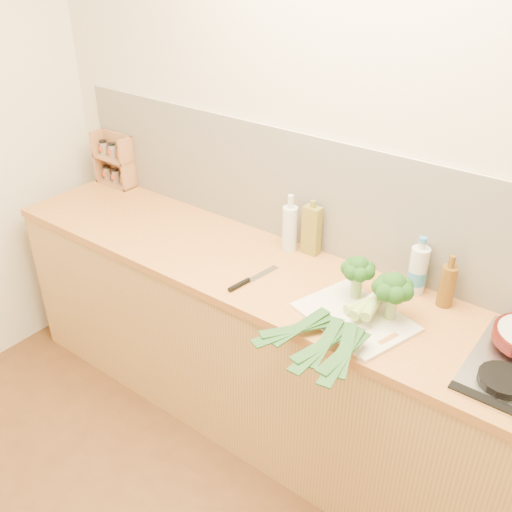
{
  "coord_description": "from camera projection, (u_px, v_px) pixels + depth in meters",
  "views": [
    {
      "loc": [
        1.07,
        -0.54,
        2.23
      ],
      "look_at": [
        -0.17,
        1.1,
        1.02
      ],
      "focal_mm": 40.0,
      "sensor_mm": 36.0,
      "label": 1
    }
  ],
  "objects": [
    {
      "name": "oil_tin",
      "position": [
        312.0,
        230.0,
        2.59
      ],
      "size": [
        0.08,
        0.05,
        0.26
      ],
      "color": "olive",
      "rests_on": "counter"
    },
    {
      "name": "counter",
      "position": [
        299.0,
        364.0,
        2.66
      ],
      "size": [
        3.2,
        0.62,
        0.9
      ],
      "color": "tan",
      "rests_on": "ground"
    },
    {
      "name": "broccoli_right",
      "position": [
        393.0,
        288.0,
        2.13
      ],
      "size": [
        0.16,
        0.16,
        0.2
      ],
      "color": "#88A862",
      "rests_on": "chopping_board"
    },
    {
      "name": "glass_bottle",
      "position": [
        290.0,
        228.0,
        2.62
      ],
      "size": [
        0.07,
        0.07,
        0.28
      ],
      "color": "silver",
      "rests_on": "counter"
    },
    {
      "name": "spice_rack",
      "position": [
        116.0,
        162.0,
        3.28
      ],
      "size": [
        0.25,
        0.1,
        0.3
      ],
      "color": "#A97548",
      "rests_on": "counter"
    },
    {
      "name": "leek_mid",
      "position": [
        351.0,
        319.0,
        2.12
      ],
      "size": [
        0.1,
        0.62,
        0.04
      ],
      "rotation": [
        0.0,
        0.0,
        -0.02
      ],
      "color": "white",
      "rests_on": "chopping_board"
    },
    {
      "name": "amber_bottle",
      "position": [
        447.0,
        285.0,
        2.25
      ],
      "size": [
        0.06,
        0.06,
        0.23
      ],
      "color": "brown",
      "rests_on": "counter"
    },
    {
      "name": "leek_back",
      "position": [
        365.0,
        318.0,
        2.1
      ],
      "size": [
        0.16,
        0.66,
        0.04
      ],
      "rotation": [
        0.0,
        0.0,
        0.16
      ],
      "color": "white",
      "rests_on": "chopping_board"
    },
    {
      "name": "leek_front",
      "position": [
        346.0,
        310.0,
        2.2
      ],
      "size": [
        0.3,
        0.64,
        0.04
      ],
      "rotation": [
        0.0,
        0.0,
        -0.39
      ],
      "color": "white",
      "rests_on": "chopping_board"
    },
    {
      "name": "water_bottle",
      "position": [
        418.0,
        271.0,
        2.33
      ],
      "size": [
        0.08,
        0.08,
        0.23
      ],
      "color": "silver",
      "rests_on": "counter"
    },
    {
      "name": "broccoli_left",
      "position": [
        358.0,
        270.0,
        2.26
      ],
      "size": [
        0.14,
        0.14,
        0.19
      ],
      "color": "#88A862",
      "rests_on": "chopping_board"
    },
    {
      "name": "chopping_board",
      "position": [
        355.0,
        317.0,
        2.21
      ],
      "size": [
        0.5,
        0.42,
        0.01
      ],
      "primitive_type": "cube",
      "rotation": [
        0.0,
        0.0,
        -0.3
      ],
      "color": "white",
      "rests_on": "counter"
    },
    {
      "name": "chefs_knife",
      "position": [
        245.0,
        282.0,
        2.42
      ],
      "size": [
        0.07,
        0.29,
        0.02
      ],
      "rotation": [
        0.0,
        0.0,
        -0.14
      ],
      "color": "silver",
      "rests_on": "counter"
    },
    {
      "name": "room_shell",
      "position": [
        341.0,
        203.0,
        2.49
      ],
      "size": [
        3.5,
        3.5,
        3.5
      ],
      "color": "beige",
      "rests_on": "ground"
    }
  ]
}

